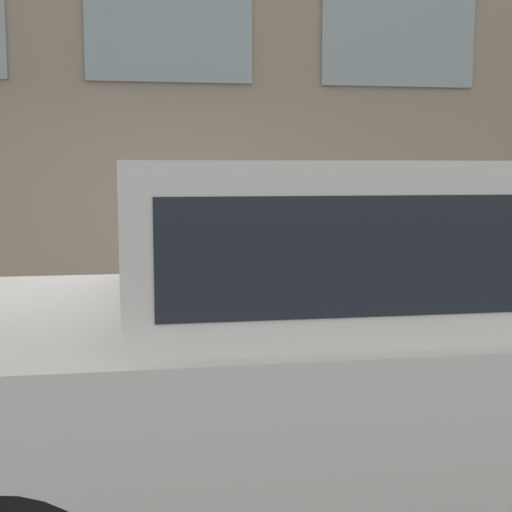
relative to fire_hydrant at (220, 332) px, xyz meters
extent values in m
plane|color=#2D2D30|center=(-0.49, 0.20, -0.60)|extent=(80.00, 80.00, 0.00)
cube|color=#B2ADA3|center=(0.96, 0.20, -0.51)|extent=(2.89, 60.00, 0.17)
cylinder|color=red|center=(0.00, 0.00, -0.41)|extent=(0.30, 0.30, 0.04)
cylinder|color=red|center=(0.00, 0.00, -0.07)|extent=(0.22, 0.22, 0.72)
sphere|color=maroon|center=(0.00, 0.00, 0.29)|extent=(0.23, 0.23, 0.23)
cylinder|color=black|center=(0.00, 0.00, 0.36)|extent=(0.08, 0.08, 0.09)
cylinder|color=red|center=(0.00, -0.16, 0.02)|extent=(0.09, 0.10, 0.09)
cylinder|color=red|center=(0.00, 0.16, 0.02)|extent=(0.09, 0.10, 0.09)
cylinder|color=#232328|center=(0.13, -0.52, -0.09)|extent=(0.10, 0.10, 0.67)
cylinder|color=#232328|center=(0.27, -0.52, -0.09)|extent=(0.10, 0.10, 0.67)
cube|color=#72288C|center=(0.20, -0.52, 0.49)|extent=(0.18, 0.13, 0.50)
cylinder|color=#72288C|center=(0.07, -0.52, 0.50)|extent=(0.08, 0.08, 0.48)
cylinder|color=#72288C|center=(0.33, -0.52, 0.50)|extent=(0.08, 0.08, 0.48)
sphere|color=tan|center=(0.20, -0.52, 0.85)|extent=(0.22, 0.22, 0.22)
cylinder|color=black|center=(-0.80, 0.95, -0.22)|extent=(0.24, 0.76, 0.76)
cube|color=white|center=(-1.63, -0.70, 0.14)|extent=(1.91, 5.31, 0.73)
cube|color=white|center=(-1.63, -0.70, 0.81)|extent=(1.68, 2.55, 0.60)
cube|color=#1E232D|center=(-1.63, -0.70, 0.81)|extent=(1.69, 2.34, 0.39)
camera|label=1|loc=(-4.61, 0.52, 1.09)|focal=50.00mm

